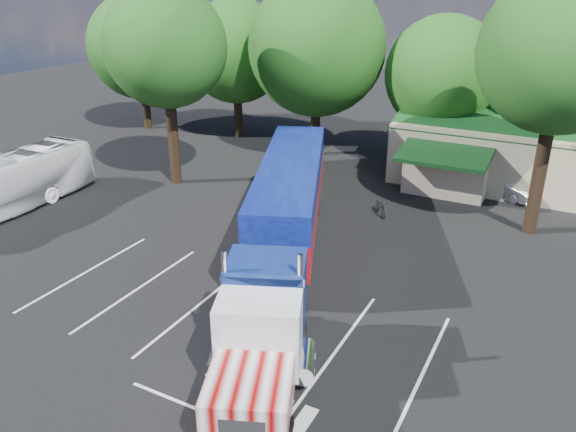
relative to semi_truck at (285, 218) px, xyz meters
The scene contains 12 objects.
ground 3.44m from the semi_truck, 141.19° to the left, with size 120.00×120.00×0.00m, color black.
tree_row_a 30.06m from the semi_truck, 142.99° to the left, with size 9.00×9.00×11.68m.
tree_row_b 24.61m from the semi_truck, 127.51° to the left, with size 8.40×8.40×11.35m.
tree_row_c 19.59m from the semi_truck, 110.93° to the left, with size 10.00×10.00×13.05m.
tree_row_d 19.43m from the semi_truck, 83.15° to the left, with size 8.00×8.00×10.60m.
tree_near_left 15.57m from the semi_truck, 148.85° to the left, with size 7.60×7.60×12.65m.
tree_near_right 15.49m from the semi_truck, 45.35° to the left, with size 8.00×8.00×13.50m.
semi_truck is the anchor object (origin of this frame).
woman 5.68m from the semi_truck, 58.99° to the right, with size 0.59×0.39×1.62m, color black.
bicycle 8.91m from the semi_truck, 77.72° to the left, with size 0.66×1.88×0.99m, color black.
tour_bus 17.83m from the semi_truck, behind, with size 2.82×12.04×3.35m, color white.
silver_sedan 16.67m from the semi_truck, 62.99° to the left, with size 1.44×4.12×1.36m, color #ACAEB4.
Camera 1 is at (12.81, -22.12, 12.83)m, focal length 35.00 mm.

